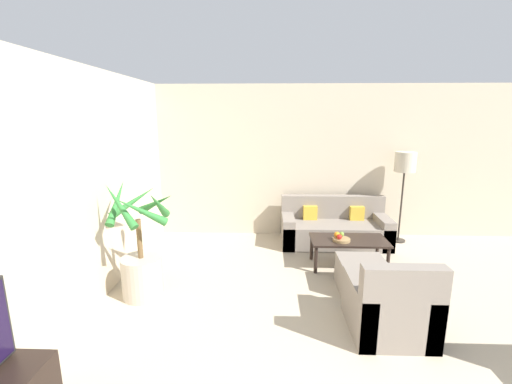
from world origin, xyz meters
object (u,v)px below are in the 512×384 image
at_px(ottoman, 361,275).
at_px(orange_fruit, 337,235).
at_px(armchair, 389,307).
at_px(potted_palm, 141,260).
at_px(apple_green, 342,234).
at_px(fruit_bowl, 341,240).
at_px(floor_lamp, 405,166).
at_px(coffee_table, 349,243).
at_px(sofa_loveseat, 334,229).
at_px(apple_red, 339,237).

bearing_deg(ottoman, orange_fruit, 106.48).
xyz_separation_m(orange_fruit, ottoman, (0.19, -0.65, -0.30)).
bearing_deg(ottoman, armchair, -87.08).
bearing_deg(potted_palm, orange_fruit, 19.84).
bearing_deg(apple_green, fruit_bowl, -102.52).
xyz_separation_m(floor_lamp, orange_fruit, (-1.31, -1.11, -0.84)).
bearing_deg(armchair, floor_lamp, 67.88).
distance_m(potted_palm, apple_green, 2.75).
xyz_separation_m(coffee_table, orange_fruit, (-0.18, -0.03, 0.13)).
relative_size(fruit_bowl, orange_fruit, 3.08).
relative_size(sofa_loveseat, armchair, 2.12).
xyz_separation_m(floor_lamp, armchair, (-1.07, -2.64, -1.06)).
relative_size(floor_lamp, apple_red, 21.89).
height_order(apple_green, armchair, armchair).
xyz_separation_m(sofa_loveseat, armchair, (0.09, -2.49, 0.01)).
height_order(coffee_table, apple_green, apple_green).
xyz_separation_m(floor_lamp, coffee_table, (-1.13, -1.08, -0.97)).
xyz_separation_m(apple_green, orange_fruit, (-0.08, -0.04, 0.01)).
bearing_deg(armchair, fruit_bowl, 96.89).
relative_size(sofa_loveseat, coffee_table, 1.65).
height_order(floor_lamp, apple_red, floor_lamp).
bearing_deg(armchair, potted_palm, 167.20).
distance_m(fruit_bowl, apple_green, 0.10).
bearing_deg(ottoman, potted_palm, -174.73).
relative_size(potted_palm, orange_fruit, 18.01).
bearing_deg(coffee_table, potted_palm, -160.78).
height_order(apple_red, armchair, armchair).
distance_m(floor_lamp, apple_red, 1.95).
height_order(sofa_loveseat, apple_red, sofa_loveseat).
bearing_deg(coffee_table, orange_fruit, -169.72).
height_order(sofa_loveseat, ottoman, sofa_loveseat).
xyz_separation_m(apple_red, apple_green, (0.06, 0.12, -0.00)).
distance_m(potted_palm, sofa_loveseat, 3.25).
relative_size(floor_lamp, fruit_bowl, 6.37).
bearing_deg(fruit_bowl, sofa_loveseat, 84.63).
xyz_separation_m(apple_green, ottoman, (0.12, -0.69, -0.29)).
relative_size(fruit_bowl, apple_green, 3.65).
xyz_separation_m(sofa_loveseat, ottoman, (0.04, -1.61, -0.06)).
bearing_deg(coffee_table, apple_red, -144.83).
distance_m(potted_palm, ottoman, 2.72).
relative_size(sofa_loveseat, orange_fruit, 22.37).
relative_size(potted_palm, fruit_bowl, 5.85).
relative_size(coffee_table, orange_fruit, 13.53).
height_order(sofa_loveseat, armchair, armchair).
relative_size(apple_green, orange_fruit, 0.84).
bearing_deg(apple_red, ottoman, -73.03).
distance_m(potted_palm, orange_fruit, 2.66).
bearing_deg(potted_palm, fruit_bowl, 18.55).
height_order(floor_lamp, ottoman, floor_lamp).
xyz_separation_m(sofa_loveseat, floor_lamp, (1.16, 0.15, 1.07)).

